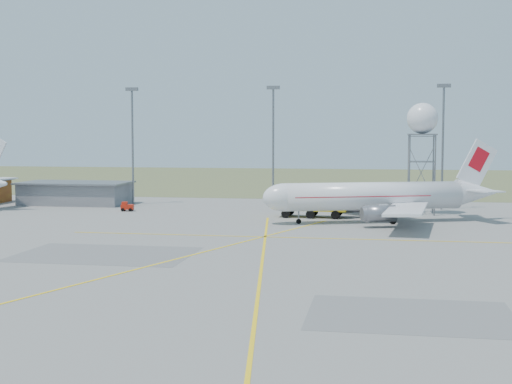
% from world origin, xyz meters
% --- Properties ---
extents(ground, '(400.00, 400.00, 0.00)m').
position_xyz_m(ground, '(0.00, 0.00, 0.00)').
color(ground, gray).
rests_on(ground, ground).
extents(grass_strip, '(400.00, 120.00, 0.03)m').
position_xyz_m(grass_strip, '(0.00, 140.00, 0.01)').
color(grass_strip, '#4D5F34').
rests_on(grass_strip, ground).
extents(building_grey, '(19.00, 10.00, 3.90)m').
position_xyz_m(building_grey, '(-45.00, 64.00, 1.97)').
color(building_grey, slate).
rests_on(building_grey, ground).
extents(mast_a, '(2.20, 0.50, 20.50)m').
position_xyz_m(mast_a, '(-35.00, 66.00, 12.07)').
color(mast_a, slate).
rests_on(mast_a, ground).
extents(mast_b, '(2.20, 0.50, 20.50)m').
position_xyz_m(mast_b, '(-10.00, 66.00, 12.07)').
color(mast_b, slate).
rests_on(mast_b, ground).
extents(mast_c, '(2.20, 0.50, 20.50)m').
position_xyz_m(mast_c, '(18.00, 66.00, 12.07)').
color(mast_c, slate).
rests_on(mast_c, ground).
extents(airliner_main, '(33.53, 31.57, 11.73)m').
position_xyz_m(airliner_main, '(7.56, 47.12, 3.59)').
color(airliner_main, silver).
rests_on(airliner_main, ground).
extents(radar_tower, '(4.74, 4.74, 17.14)m').
position_xyz_m(radar_tower, '(14.24, 58.40, 9.62)').
color(radar_tower, slate).
rests_on(radar_tower, ground).
extents(fire_truck, '(10.52, 4.62, 4.14)m').
position_xyz_m(fire_truck, '(-1.67, 51.45, 1.99)').
color(fire_truck, gold).
rests_on(fire_truck, ground).
extents(baggage_tug, '(2.08, 1.76, 1.50)m').
position_xyz_m(baggage_tug, '(-32.10, 54.86, 0.57)').
color(baggage_tug, '#B81E0D').
rests_on(baggage_tug, ground).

